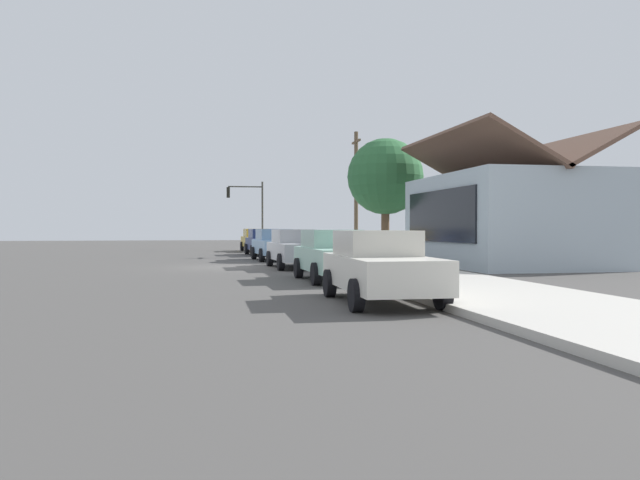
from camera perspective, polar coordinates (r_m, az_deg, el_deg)
The scene contains 13 objects.
ground_plane at distance 27.16m, azimuth -8.14°, elevation -2.41°, with size 120.00×120.00×0.00m, color #4C4947.
sidewalk_curb at distance 27.98m, azimuth 3.40°, elevation -2.13°, with size 60.00×4.20×0.16m, color beige.
car_mustard at distance 45.10m, azimuth -5.73°, elevation 0.02°, with size 4.90×2.04×1.59m.
car_navy at distance 38.83m, azimuth -5.03°, elevation -0.15°, with size 4.70×2.13×1.59m.
car_skyblue at distance 32.59m, azimuth -4.03°, elevation -0.38°, with size 4.55×2.23×1.59m.
car_silver at distance 26.37m, azimuth -2.26°, elevation -0.73°, with size 4.68×2.06×1.59m.
car_seafoam at distance 19.89m, azimuth 1.23°, elevation -1.32°, with size 4.52×2.08×1.59m.
car_ivory at distance 14.15m, azimuth 5.38°, elevation -2.29°, with size 4.51×2.05×1.59m.
storefront_building at distance 29.03m, azimuth 16.34°, elevation 1.94°, with size 9.86×6.51×5.71m.
shade_tree at distance 34.56m, azimuth 5.86°, elevation 5.62°, with size 4.09×4.09×6.45m.
traffic_light_main at distance 49.12m, azimuth -6.40°, elevation 3.23°, with size 0.37×2.79×5.20m.
utility_pole_wooden at distance 38.99m, azimuth 3.24°, elevation 4.43°, with size 1.80×0.24×7.50m.
fire_hydrant_red at distance 40.45m, azimuth -3.07°, elevation -0.55°, with size 0.22×0.22×0.71m.
Camera 1 is at (27.08, -1.28, 1.65)m, focal length 35.83 mm.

